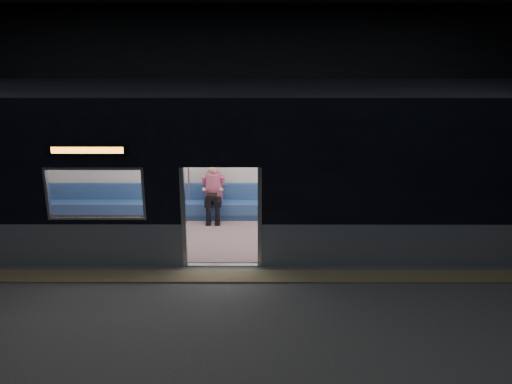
{
  "coord_description": "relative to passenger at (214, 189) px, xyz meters",
  "views": [
    {
      "loc": [
        0.7,
        -8.75,
        4.81
      ],
      "look_at": [
        0.67,
        2.3,
        1.13
      ],
      "focal_mm": 38.0,
      "sensor_mm": 36.0,
      "label": 1
    }
  ],
  "objects": [
    {
      "name": "tactile_strip",
      "position": [
        0.35,
        -3.0,
        -0.79
      ],
      "size": [
        22.8,
        0.5,
        0.03
      ],
      "primitive_type": "cube",
      "color": "#8C7F59",
      "rests_on": "station_floor"
    },
    {
      "name": "passenger",
      "position": [
        0.0,
        0.0,
        0.0
      ],
      "size": [
        0.43,
        0.71,
        1.39
      ],
      "rotation": [
        0.0,
        0.0,
        -0.13
      ],
      "color": "black",
      "rests_on": "metro_car"
    },
    {
      "name": "station_floor",
      "position": [
        0.35,
        -3.55,
        -0.81
      ],
      "size": [
        24.0,
        14.0,
        0.01
      ],
      "primitive_type": "cube",
      "color": "#47494C",
      "rests_on": "ground"
    },
    {
      "name": "transit_map",
      "position": [
        1.74,
        0.31,
        0.68
      ],
      "size": [
        1.03,
        0.03,
        0.67
      ],
      "primitive_type": "cube",
      "color": "white",
      "rests_on": "metro_car"
    },
    {
      "name": "metro_car",
      "position": [
        0.35,
        -1.0,
        1.04
      ],
      "size": [
        18.0,
        3.04,
        3.35
      ],
      "color": "gray",
      "rests_on": "station_floor"
    },
    {
      "name": "handbag",
      "position": [
        -0.04,
        -0.23,
        -0.13
      ],
      "size": [
        0.31,
        0.28,
        0.13
      ],
      "primitive_type": "cube",
      "rotation": [
        0.0,
        0.0,
        -0.28
      ],
      "color": "black",
      "rests_on": "passenger"
    },
    {
      "name": "station_envelope",
      "position": [
        0.35,
        -3.55,
        2.86
      ],
      "size": [
        24.0,
        14.0,
        5.0
      ],
      "color": "black",
      "rests_on": "station_floor"
    }
  ]
}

